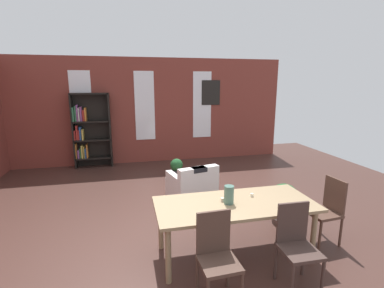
{
  "coord_description": "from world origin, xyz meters",
  "views": [
    {
      "loc": [
        -0.49,
        -3.58,
        2.28
      ],
      "look_at": [
        0.79,
        1.97,
        1.03
      ],
      "focal_mm": 26.21,
      "sensor_mm": 36.0,
      "label": 1
    }
  ],
  "objects_px": {
    "bookshelf_tall": "(89,130)",
    "armchair_white": "(192,187)",
    "vase_on_table": "(229,195)",
    "dining_chair_head_right": "(327,208)",
    "dining_table": "(235,208)",
    "potted_plant_corner": "(284,200)",
    "dining_chair_near_right": "(296,243)",
    "dining_chair_near_left": "(217,254)",
    "potted_plant_by_shelf": "(177,167)"
  },
  "relations": [
    {
      "from": "armchair_white",
      "to": "potted_plant_by_shelf",
      "type": "height_order",
      "value": "armchair_white"
    },
    {
      "from": "dining_chair_near_left",
      "to": "dining_chair_near_right",
      "type": "distance_m",
      "value": 0.94
    },
    {
      "from": "dining_table",
      "to": "dining_chair_near_right",
      "type": "bearing_deg",
      "value": -55.43
    },
    {
      "from": "dining_chair_head_right",
      "to": "armchair_white",
      "type": "height_order",
      "value": "dining_chair_head_right"
    },
    {
      "from": "dining_chair_head_right",
      "to": "dining_chair_near_right",
      "type": "relative_size",
      "value": 1.0
    },
    {
      "from": "dining_chair_near_left",
      "to": "armchair_white",
      "type": "xyz_separation_m",
      "value": [
        0.33,
        2.57,
        -0.23
      ]
    },
    {
      "from": "bookshelf_tall",
      "to": "potted_plant_by_shelf",
      "type": "height_order",
      "value": "bookshelf_tall"
    },
    {
      "from": "vase_on_table",
      "to": "bookshelf_tall",
      "type": "distance_m",
      "value": 5.24
    },
    {
      "from": "dining_chair_near_right",
      "to": "potted_plant_by_shelf",
      "type": "distance_m",
      "value": 4.13
    },
    {
      "from": "dining_chair_near_left",
      "to": "potted_plant_by_shelf",
      "type": "height_order",
      "value": "dining_chair_near_left"
    },
    {
      "from": "dining_table",
      "to": "vase_on_table",
      "type": "height_order",
      "value": "vase_on_table"
    },
    {
      "from": "dining_chair_head_right",
      "to": "bookshelf_tall",
      "type": "relative_size",
      "value": 0.47
    },
    {
      "from": "dining_table",
      "to": "bookshelf_tall",
      "type": "distance_m",
      "value": 5.29
    },
    {
      "from": "vase_on_table",
      "to": "potted_plant_corner",
      "type": "relative_size",
      "value": 0.39
    },
    {
      "from": "dining_chair_near_left",
      "to": "bookshelf_tall",
      "type": "xyz_separation_m",
      "value": [
        -1.89,
        5.4,
        0.51
      ]
    },
    {
      "from": "dining_chair_near_left",
      "to": "potted_plant_by_shelf",
      "type": "distance_m",
      "value": 4.09
    },
    {
      "from": "armchair_white",
      "to": "bookshelf_tall",
      "type": "bearing_deg",
      "value": 127.98
    },
    {
      "from": "dining_table",
      "to": "potted_plant_by_shelf",
      "type": "xyz_separation_m",
      "value": [
        -0.19,
        3.38,
        -0.42
      ]
    },
    {
      "from": "dining_table",
      "to": "vase_on_table",
      "type": "relative_size",
      "value": 8.68
    },
    {
      "from": "dining_chair_near_left",
      "to": "armchair_white",
      "type": "height_order",
      "value": "dining_chair_near_left"
    },
    {
      "from": "dining_chair_head_right",
      "to": "potted_plant_corner",
      "type": "height_order",
      "value": "dining_chair_head_right"
    },
    {
      "from": "armchair_white",
      "to": "dining_chair_near_left",
      "type": "bearing_deg",
      "value": -97.33
    },
    {
      "from": "vase_on_table",
      "to": "dining_chair_near_left",
      "type": "height_order",
      "value": "vase_on_table"
    },
    {
      "from": "armchair_white",
      "to": "potted_plant_by_shelf",
      "type": "xyz_separation_m",
      "value": [
        -0.05,
        1.5,
        -0.03
      ]
    },
    {
      "from": "potted_plant_corner",
      "to": "dining_chair_head_right",
      "type": "bearing_deg",
      "value": -73.11
    },
    {
      "from": "dining_chair_near_right",
      "to": "potted_plant_corner",
      "type": "xyz_separation_m",
      "value": [
        0.72,
        1.44,
        -0.17
      ]
    },
    {
      "from": "bookshelf_tall",
      "to": "armchair_white",
      "type": "bearing_deg",
      "value": -52.02
    },
    {
      "from": "bookshelf_tall",
      "to": "vase_on_table",
      "type": "bearing_deg",
      "value": -64.34
    },
    {
      "from": "dining_chair_head_right",
      "to": "armchair_white",
      "type": "distance_m",
      "value": 2.45
    },
    {
      "from": "vase_on_table",
      "to": "potted_plant_by_shelf",
      "type": "height_order",
      "value": "vase_on_table"
    },
    {
      "from": "bookshelf_tall",
      "to": "potted_plant_by_shelf",
      "type": "xyz_separation_m",
      "value": [
        2.17,
        -1.34,
        -0.78
      ]
    },
    {
      "from": "dining_chair_near_right",
      "to": "dining_chair_near_left",
      "type": "bearing_deg",
      "value": -180.0
    },
    {
      "from": "vase_on_table",
      "to": "potted_plant_by_shelf",
      "type": "bearing_deg",
      "value": 91.68
    },
    {
      "from": "bookshelf_tall",
      "to": "potted_plant_corner",
      "type": "height_order",
      "value": "bookshelf_tall"
    },
    {
      "from": "dining_chair_near_right",
      "to": "bookshelf_tall",
      "type": "xyz_separation_m",
      "value": [
        -2.83,
        5.4,
        0.51
      ]
    },
    {
      "from": "armchair_white",
      "to": "potted_plant_by_shelf",
      "type": "distance_m",
      "value": 1.5
    },
    {
      "from": "dining_chair_near_left",
      "to": "potted_plant_corner",
      "type": "xyz_separation_m",
      "value": [
        1.66,
        1.44,
        -0.17
      ]
    },
    {
      "from": "dining_chair_near_right",
      "to": "potted_plant_by_shelf",
      "type": "height_order",
      "value": "dining_chair_near_right"
    },
    {
      "from": "potted_plant_corner",
      "to": "vase_on_table",
      "type": "bearing_deg",
      "value": -149.36
    },
    {
      "from": "vase_on_table",
      "to": "dining_chair_head_right",
      "type": "bearing_deg",
      "value": 0.23
    },
    {
      "from": "dining_chair_near_left",
      "to": "dining_table",
      "type": "bearing_deg",
      "value": 55.36
    },
    {
      "from": "dining_chair_near_left",
      "to": "potted_plant_by_shelf",
      "type": "bearing_deg",
      "value": 86.04
    },
    {
      "from": "dining_table",
      "to": "potted_plant_by_shelf",
      "type": "distance_m",
      "value": 3.42
    },
    {
      "from": "vase_on_table",
      "to": "potted_plant_corner",
      "type": "height_order",
      "value": "vase_on_table"
    },
    {
      "from": "armchair_white",
      "to": "potted_plant_corner",
      "type": "distance_m",
      "value": 1.74
    },
    {
      "from": "dining_table",
      "to": "armchair_white",
      "type": "height_order",
      "value": "armchair_white"
    },
    {
      "from": "dining_chair_near_left",
      "to": "dining_chair_head_right",
      "type": "bearing_deg",
      "value": 20.06
    },
    {
      "from": "potted_plant_corner",
      "to": "dining_chair_near_right",
      "type": "bearing_deg",
      "value": -116.42
    },
    {
      "from": "dining_table",
      "to": "bookshelf_tall",
      "type": "relative_size",
      "value": 1.03
    },
    {
      "from": "dining_chair_head_right",
      "to": "dining_chair_near_left",
      "type": "relative_size",
      "value": 1.0
    }
  ]
}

